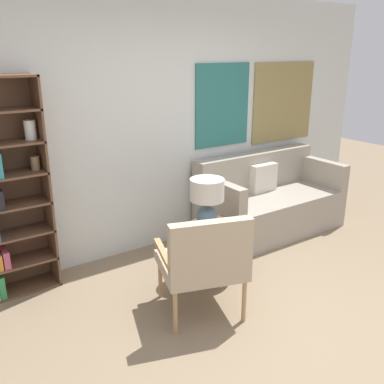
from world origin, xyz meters
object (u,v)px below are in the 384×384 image
armchair (205,258)px  couch (268,202)px  side_table (216,231)px  table_lamp (207,197)px

armchair → couch: (1.72, 1.05, -0.19)m
armchair → couch: bearing=31.3°
armchair → side_table: (0.52, 0.53, -0.08)m
table_lamp → couch: bearing=19.4°
couch → table_lamp: bearing=-160.6°
armchair → couch: couch is taller
side_table → table_lamp: bearing=127.0°
couch → table_lamp: (-1.26, -0.44, 0.45)m
couch → table_lamp: table_lamp is taller
armchair → table_lamp: size_ratio=1.97×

